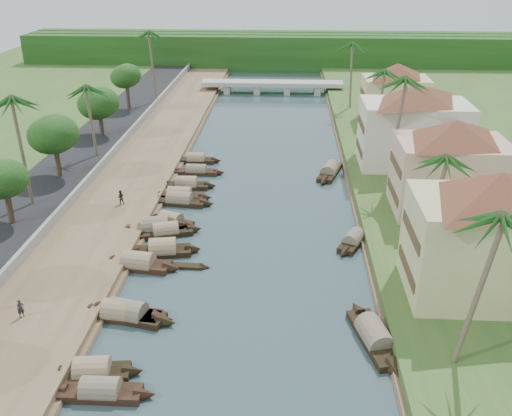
# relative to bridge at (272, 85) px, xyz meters

# --- Properties ---
(ground) EXTENTS (220.00, 220.00, 0.00)m
(ground) POSITION_rel_bridge_xyz_m (-0.00, -72.00, -1.72)
(ground) COLOR #31454A
(ground) RESTS_ON ground
(left_bank) EXTENTS (10.00, 180.00, 0.80)m
(left_bank) POSITION_rel_bridge_xyz_m (-16.00, -52.00, -1.32)
(left_bank) COLOR brown
(left_bank) RESTS_ON ground
(right_bank) EXTENTS (16.00, 180.00, 1.20)m
(right_bank) POSITION_rel_bridge_xyz_m (19.00, -52.00, -1.12)
(right_bank) COLOR #325120
(right_bank) RESTS_ON ground
(road) EXTENTS (8.00, 180.00, 1.40)m
(road) POSITION_rel_bridge_xyz_m (-24.50, -52.00, -1.02)
(road) COLOR black
(road) RESTS_ON ground
(retaining_wall) EXTENTS (0.40, 180.00, 1.10)m
(retaining_wall) POSITION_rel_bridge_xyz_m (-20.20, -52.00, -0.37)
(retaining_wall) COLOR gray
(retaining_wall) RESTS_ON left_bank
(treeline) EXTENTS (120.00, 14.00, 8.00)m
(treeline) POSITION_rel_bridge_xyz_m (-0.00, 28.00, 2.28)
(treeline) COLOR #19390F
(treeline) RESTS_ON ground
(bridge) EXTENTS (28.00, 4.00, 2.40)m
(bridge) POSITION_rel_bridge_xyz_m (0.00, 0.00, 0.00)
(bridge) COLOR #9D9D93
(bridge) RESTS_ON ground
(building_near) EXTENTS (14.85, 14.85, 10.20)m
(building_near) POSITION_rel_bridge_xyz_m (18.99, -74.00, 4.66)
(building_near) COLOR beige
(building_near) RESTS_ON right_bank
(building_mid) EXTENTS (14.11, 14.11, 9.70)m
(building_mid) POSITION_rel_bridge_xyz_m (19.99, -58.00, 4.41)
(building_mid) COLOR tan
(building_mid) RESTS_ON right_bank
(building_far) EXTENTS (15.59, 15.59, 10.20)m
(building_far) POSITION_rel_bridge_xyz_m (18.99, -44.00, 4.66)
(building_far) COLOR beige
(building_far) RESTS_ON right_bank
(building_distant) EXTENTS (12.62, 12.62, 9.20)m
(building_distant) POSITION_rel_bridge_xyz_m (19.99, -24.00, 4.16)
(building_distant) COLOR beige
(building_distant) RESTS_ON right_bank
(sampan_0) EXTENTS (7.32, 1.72, 1.96)m
(sampan_0) POSITION_rel_bridge_xyz_m (-8.31, -86.07, -1.31)
(sampan_0) COLOR black
(sampan_0) RESTS_ON ground
(sampan_1) EXTENTS (7.07, 2.34, 2.09)m
(sampan_1) POSITION_rel_bridge_xyz_m (-9.44, -84.25, -1.31)
(sampan_1) COLOR black
(sampan_1) RESTS_ON ground
(sampan_2) EXTENTS (8.58, 2.68, 2.22)m
(sampan_2) POSITION_rel_bridge_xyz_m (-9.25, -77.53, -1.31)
(sampan_2) COLOR black
(sampan_2) RESTS_ON ground
(sampan_3) EXTENTS (8.57, 3.64, 2.26)m
(sampan_3) POSITION_rel_bridge_xyz_m (-8.86, -77.52, -1.31)
(sampan_3) COLOR black
(sampan_3) RESTS_ON ground
(sampan_4) EXTENTS (8.23, 2.85, 2.29)m
(sampan_4) POSITION_rel_bridge_xyz_m (-9.89, -69.82, -1.30)
(sampan_4) COLOR black
(sampan_4) RESTS_ON ground
(sampan_5) EXTENTS (7.62, 3.01, 2.36)m
(sampan_5) POSITION_rel_bridge_xyz_m (-8.23, -67.15, -1.30)
(sampan_5) COLOR black
(sampan_5) RESTS_ON ground
(sampan_6) EXTENTS (8.42, 3.84, 2.43)m
(sampan_6) POSITION_rel_bridge_xyz_m (-10.05, -62.55, -1.30)
(sampan_6) COLOR black
(sampan_6) RESTS_ON ground
(sampan_7) EXTENTS (7.54, 3.68, 2.01)m
(sampan_7) POSITION_rel_bridge_xyz_m (-8.73, -63.32, -1.31)
(sampan_7) COLOR black
(sampan_7) RESTS_ON ground
(sampan_8) EXTENTS (6.75, 3.88, 2.08)m
(sampan_8) POSITION_rel_bridge_xyz_m (-8.68, -60.96, -1.31)
(sampan_8) COLOR black
(sampan_8) RESTS_ON ground
(sampan_9) EXTENTS (8.30, 2.56, 2.08)m
(sampan_9) POSITION_rel_bridge_xyz_m (-8.72, -55.55, -1.31)
(sampan_9) COLOR black
(sampan_9) RESTS_ON ground
(sampan_10) EXTENTS (7.74, 1.99, 2.14)m
(sampan_10) POSITION_rel_bridge_xyz_m (-8.98, -54.12, -1.31)
(sampan_10) COLOR black
(sampan_10) RESTS_ON ground
(sampan_11) EXTENTS (7.46, 1.99, 2.14)m
(sampan_11) POSITION_rel_bridge_xyz_m (-8.77, -50.73, -1.31)
(sampan_11) COLOR black
(sampan_11) RESTS_ON ground
(sampan_12) EXTENTS (7.60, 1.66, 1.85)m
(sampan_12) POSITION_rel_bridge_xyz_m (-8.28, -46.01, -1.32)
(sampan_12) COLOR black
(sampan_12) RESTS_ON ground
(sampan_13) EXTENTS (6.96, 1.71, 1.95)m
(sampan_13) POSITION_rel_bridge_xyz_m (-8.96, -41.65, -1.31)
(sampan_13) COLOR black
(sampan_13) RESTS_ON ground
(sampan_14) EXTENTS (4.03, 9.64, 2.29)m
(sampan_14) POSITION_rel_bridge_xyz_m (9.94, -79.40, -1.30)
(sampan_14) COLOR black
(sampan_14) RESTS_ON ground
(sampan_15) EXTENTS (4.24, 6.93, 1.92)m
(sampan_15) POSITION_rel_bridge_xyz_m (9.93, -64.13, -1.32)
(sampan_15) COLOR black
(sampan_15) RESTS_ON ground
(sampan_16) EXTENTS (4.27, 9.39, 2.26)m
(sampan_16) POSITION_rel_bridge_xyz_m (8.81, -45.11, -1.31)
(sampan_16) COLOR black
(sampan_16) RESTS_ON ground
(canoe_1) EXTENTS (5.32, 1.03, 0.86)m
(canoe_1) POSITION_rel_bridge_xyz_m (-6.02, -69.51, -1.62)
(canoe_1) COLOR black
(canoe_1) RESTS_ON ground
(canoe_2) EXTENTS (5.08, 2.36, 0.74)m
(canoe_2) POSITION_rel_bridge_xyz_m (-10.28, -48.05, -1.62)
(canoe_2) COLOR black
(canoe_2) RESTS_ON ground
(palm_0) EXTENTS (3.20, 3.20, 12.27)m
(palm_0) POSITION_rel_bridge_xyz_m (15.00, -82.77, 9.96)
(palm_0) COLOR brown
(palm_0) RESTS_ON ground
(palm_1) EXTENTS (3.20, 3.20, 10.53)m
(palm_1) POSITION_rel_bridge_xyz_m (16.00, -67.24, 8.27)
(palm_1) COLOR brown
(palm_1) RESTS_ON ground
(palm_2) EXTENTS (3.20, 3.20, 14.17)m
(palm_2) POSITION_rel_bridge_xyz_m (15.00, -52.45, 11.75)
(palm_2) COLOR brown
(palm_2) RESTS_ON ground
(palm_3) EXTENTS (3.20, 3.20, 11.64)m
(palm_3) POSITION_rel_bridge_xyz_m (16.00, -35.02, 9.32)
(palm_3) COLOR brown
(palm_3) RESTS_ON ground
(palm_5) EXTENTS (3.20, 3.20, 12.99)m
(palm_5) POSITION_rel_bridge_xyz_m (-24.00, -59.31, 10.82)
(palm_5) COLOR brown
(palm_5) RESTS_ON ground
(palm_6) EXTENTS (3.20, 3.20, 10.67)m
(palm_6) POSITION_rel_bridge_xyz_m (-22.00, -43.45, 8.59)
(palm_6) COLOR brown
(palm_6) RESTS_ON ground
(palm_7) EXTENTS (3.20, 3.20, 12.43)m
(palm_7) POSITION_rel_bridge_xyz_m (14.00, -15.18, 10.08)
(palm_7) COLOR brown
(palm_7) RESTS_ON ground
(palm_8) EXTENTS (3.20, 3.20, 13.61)m
(palm_8) POSITION_rel_bridge_xyz_m (-20.50, -13.59, 11.41)
(palm_8) COLOR brown
(palm_8) RESTS_ON ground
(tree_2) EXTENTS (4.40, 4.40, 6.44)m
(tree_2) POSITION_rel_bridge_xyz_m (-24.00, -64.04, 4.22)
(tree_2) COLOR #4C392B
(tree_2) RESTS_ON ground
(tree_3) EXTENTS (5.36, 5.36, 7.41)m
(tree_3) POSITION_rel_bridge_xyz_m (-24.00, -51.19, 4.81)
(tree_3) COLOR #4C392B
(tree_3) RESTS_ON ground
(tree_4) EXTENTS (5.35, 5.35, 6.89)m
(tree_4) POSITION_rel_bridge_xyz_m (-24.00, -34.24, 4.30)
(tree_4) COLOR #4C392B
(tree_4) RESTS_ON ground
(tree_5) EXTENTS (4.57, 4.57, 7.44)m
(tree_5) POSITION_rel_bridge_xyz_m (-24.00, -19.04, 5.14)
(tree_5) COLOR #4C392B
(tree_5) RESTS_ON ground
(tree_6) EXTENTS (4.42, 4.42, 7.27)m
(tree_6) POSITION_rel_bridge_xyz_m (24.00, -43.31, 4.82)
(tree_6) COLOR #4C392B
(tree_6) RESTS_ON ground
(person_near) EXTENTS (0.64, 0.62, 1.48)m
(person_near) POSITION_rel_bridge_xyz_m (-16.55, -78.91, -0.18)
(person_near) COLOR black
(person_near) RESTS_ON left_bank
(person_far) EXTENTS (0.96, 0.86, 1.62)m
(person_far) POSITION_rel_bridge_xyz_m (-14.80, -57.61, -0.11)
(person_far) COLOR #2E2620
(person_far) RESTS_ON left_bank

